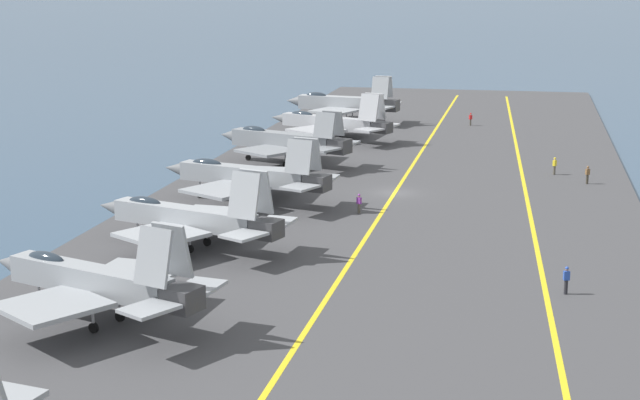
{
  "coord_description": "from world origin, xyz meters",
  "views": [
    {
      "loc": [
        -88.82,
        -11.78,
        20.07
      ],
      "look_at": [
        -15.18,
        3.92,
        2.9
      ],
      "focal_mm": 55.0,
      "sensor_mm": 36.0,
      "label": 1
    }
  ],
  "objects": [
    {
      "name": "deck_stripe_centerline",
      "position": [
        0.0,
        0.0,
        0.4
      ],
      "size": [
        158.01,
        0.36,
        0.01
      ],
      "primitive_type": "cube",
      "color": "yellow",
      "rests_on": "carrier_deck"
    },
    {
      "name": "parked_jet_fifth",
      "position": [
        11.52,
        13.48,
        2.96
      ],
      "size": [
        12.49,
        16.27,
        6.12
      ],
      "color": "gray",
      "rests_on": "carrier_deck"
    },
    {
      "name": "deck_stripe_foul_line",
      "position": [
        0.0,
        -12.1,
        0.4
      ],
      "size": [
        157.83,
        8.17,
        0.01
      ],
      "primitive_type": "cube",
      "rotation": [
        0.0,
        0.0,
        0.05
      ],
      "color": "yellow",
      "rests_on": "carrier_deck"
    },
    {
      "name": "parked_jet_fourth",
      "position": [
        -7.13,
        12.2,
        2.89
      ],
      "size": [
        14.1,
        16.71,
        6.24
      ],
      "color": "#93999E",
      "rests_on": "carrier_deck"
    },
    {
      "name": "crew_red_vest",
      "position": [
        44.3,
        -4.28,
        1.35
      ],
      "size": [
        0.45,
        0.46,
        1.73
      ],
      "color": "#4C473D",
      "rests_on": "carrier_deck"
    },
    {
      "name": "ground_plane",
      "position": [
        0.0,
        0.0,
        0.0
      ],
      "size": [
        2000.0,
        2000.0,
        0.0
      ],
      "primitive_type": "plane",
      "color": "#334C66"
    },
    {
      "name": "crew_brown_vest",
      "position": [
        7.9,
        -17.78,
        1.38
      ],
      "size": [
        0.41,
        0.46,
        1.79
      ],
      "color": "#383328",
      "rests_on": "carrier_deck"
    },
    {
      "name": "parked_jet_seventh",
      "position": [
        43.66,
        13.15,
        3.05
      ],
      "size": [
        13.68,
        16.43,
        6.57
      ],
      "color": "#9EA3A8",
      "rests_on": "carrier_deck"
    },
    {
      "name": "carrier_deck",
      "position": [
        0.0,
        0.0,
        0.2
      ],
      "size": [
        175.56,
        43.99,
        0.4
      ],
      "primitive_type": "cube",
      "color": "#424244",
      "rests_on": "ground"
    },
    {
      "name": "parked_jet_second",
      "position": [
        -38.99,
        12.0,
        3.07
      ],
      "size": [
        12.55,
        15.4,
        6.6
      ],
      "color": "#93999E",
      "rests_on": "carrier_deck"
    },
    {
      "name": "crew_purple_vest",
      "position": [
        -8.7,
        1.9,
        1.33
      ],
      "size": [
        0.41,
        0.46,
        1.69
      ],
      "color": "#4C473D",
      "rests_on": "carrier_deck"
    },
    {
      "name": "crew_blue_vest",
      "position": [
        -27.54,
        -14.69,
        1.41
      ],
      "size": [
        0.36,
        0.44,
        1.83
      ],
      "color": "#232328",
      "rests_on": "carrier_deck"
    },
    {
      "name": "crew_yellow_vest",
      "position": [
        11.91,
        -14.74,
        1.39
      ],
      "size": [
        0.46,
        0.43,
        1.79
      ],
      "color": "#4C473D",
      "rests_on": "carrier_deck"
    },
    {
      "name": "parked_jet_sixth",
      "position": [
        28.37,
        11.68,
        2.57
      ],
      "size": [
        12.84,
        17.22,
        6.15
      ],
      "color": "#A8AAAF",
      "rests_on": "carrier_deck"
    },
    {
      "name": "parked_jet_third",
      "position": [
        -22.18,
        12.26,
        2.72
      ],
      "size": [
        12.46,
        16.36,
        6.37
      ],
      "color": "#9EA3A8",
      "rests_on": "carrier_deck"
    }
  ]
}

